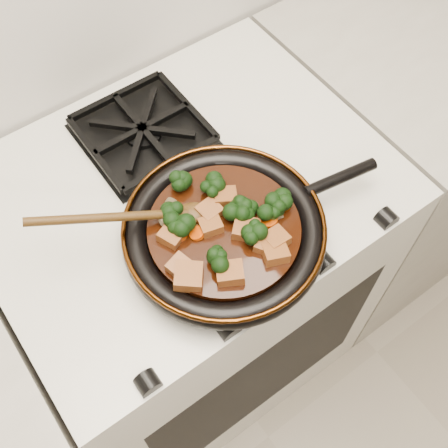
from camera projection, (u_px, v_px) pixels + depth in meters
stove at (194, 285)px, 1.43m from camera, size 0.76×0.60×0.90m
burner_grate_front at (227, 232)px, 0.98m from camera, size 0.23×0.23×0.03m
burner_grate_back at (143, 132)px, 1.09m from camera, size 0.23×0.23×0.03m
skillet at (225, 231)px, 0.94m from camera, size 0.47×0.34×0.05m
braising_sauce at (224, 230)px, 0.94m from camera, size 0.26×0.26×0.02m
tofu_cube_0 at (225, 197)px, 0.95m from camera, size 0.05×0.05×0.03m
tofu_cube_1 at (209, 211)px, 0.94m from camera, size 0.04×0.04×0.02m
tofu_cube_2 at (211, 226)px, 0.92m from camera, size 0.04×0.04×0.02m
tofu_cube_3 at (172, 235)px, 0.91m from camera, size 0.05×0.05×0.03m
tofu_cube_4 at (230, 273)px, 0.88m from camera, size 0.06×0.05×0.03m
tofu_cube_5 at (181, 268)px, 0.88m from camera, size 0.04×0.05×0.03m
tofu_cube_6 at (188, 276)px, 0.87m from camera, size 0.06×0.06×0.03m
tofu_cube_7 at (275, 253)px, 0.90m from camera, size 0.05×0.05×0.03m
tofu_cube_8 at (266, 246)px, 0.90m from camera, size 0.05×0.05×0.02m
tofu_cube_9 at (276, 239)px, 0.91m from camera, size 0.04×0.04×0.02m
tofu_cube_10 at (246, 229)px, 0.92m from camera, size 0.06×0.06×0.02m
broccoli_floret_0 at (213, 189)px, 0.96m from camera, size 0.08×0.09×0.07m
broccoli_floret_1 at (172, 214)px, 0.93m from camera, size 0.09×0.09×0.07m
broccoli_floret_2 at (274, 216)px, 0.93m from camera, size 0.06×0.07×0.07m
broccoli_floret_3 at (219, 259)px, 0.89m from camera, size 0.08×0.09×0.07m
broccoli_floret_4 at (179, 226)px, 0.92m from camera, size 0.09×0.09×0.06m
broccoli_floret_5 at (234, 206)px, 0.94m from camera, size 0.08×0.09×0.07m
broccoli_floret_6 at (253, 237)px, 0.91m from camera, size 0.08×0.08×0.07m
broccoli_floret_7 at (280, 203)px, 0.94m from camera, size 0.08×0.09×0.07m
broccoli_floret_8 at (181, 183)px, 0.96m from camera, size 0.09×0.08×0.07m
broccoli_floret_9 at (243, 210)px, 0.94m from camera, size 0.08×0.09×0.07m
carrot_coin_0 at (269, 220)px, 0.93m from camera, size 0.03×0.03×0.01m
carrot_coin_1 at (179, 233)px, 0.92m from camera, size 0.03×0.03×0.02m
carrot_coin_2 at (284, 204)px, 0.95m from camera, size 0.03×0.03×0.01m
carrot_coin_3 at (197, 233)px, 0.92m from camera, size 0.03×0.03×0.02m
mushroom_slice_0 at (275, 207)px, 0.94m from camera, size 0.04×0.04×0.02m
mushroom_slice_1 at (174, 205)px, 0.94m from camera, size 0.03×0.03×0.03m
mushroom_slice_2 at (277, 210)px, 0.94m from camera, size 0.04×0.04×0.03m
mushroom_slice_3 at (168, 219)px, 0.93m from camera, size 0.04×0.04×0.02m
wooden_spoon at (145, 215)px, 0.91m from camera, size 0.16×0.09×0.27m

